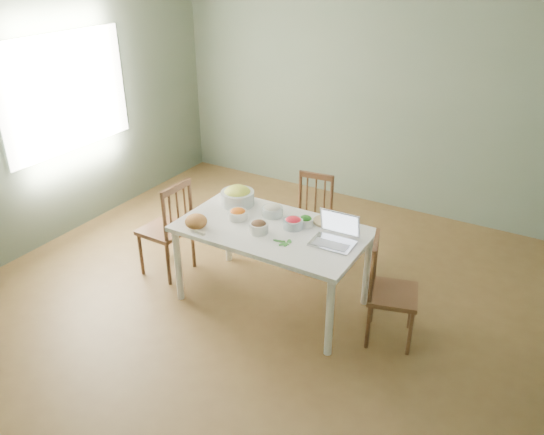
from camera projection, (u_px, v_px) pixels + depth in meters
The scene contains 19 objects.
floor at pixel (257, 299), 4.88m from camera, with size 5.00×5.00×0.00m, color brown.
wall_back at pixel (370, 92), 6.18m from camera, with size 5.00×0.00×2.70m, color slate.
wall_left at pixel (44, 114), 5.39m from camera, with size 0.00×5.00×2.70m, color slate.
window_left at pixel (66, 93), 5.54m from camera, with size 0.04×1.60×1.20m, color white.
dining_table at pixel (272, 265), 4.70m from camera, with size 1.59×0.89×0.74m, color white, non-canonical shape.
chair_far at pixel (309, 220), 5.32m from camera, with size 0.39×0.37×0.87m, color #39200E, non-canonical shape.
chair_left at pixel (165, 227), 5.10m from camera, with size 0.42×0.40×0.96m, color #39200E, non-canonical shape.
chair_right at pixel (393, 292), 4.21m from camera, with size 0.40×0.38×0.90m, color #39200E, non-canonical shape.
bread_boule at pixel (196, 221), 4.50m from camera, with size 0.19×0.19×0.12m, color #CD7C3D.
butter_stick at pixel (200, 232), 4.43m from camera, with size 0.10×0.03×0.03m, color white.
bowl_squash at pixel (238, 196), 4.89m from camera, with size 0.30×0.30×0.18m, color yellow, non-canonical shape.
bowl_carrot at pixel (238, 214), 4.66m from camera, with size 0.17×0.17×0.09m, color #D44700, non-canonical shape.
bowl_onion at pixel (272, 210), 4.71m from camera, with size 0.19×0.19×0.10m, color silver, non-canonical shape.
bowl_mushroom at pixel (259, 227), 4.44m from camera, with size 0.16×0.16×0.10m, color #391C0C, non-canonical shape.
bowl_redpep at pixel (293, 223), 4.51m from camera, with size 0.17×0.17×0.10m, color #E72846, non-canonical shape.
bowl_broccoli at pixel (305, 221), 4.55m from camera, with size 0.14×0.14×0.09m, color #10440D, non-canonical shape.
flatbread at pixel (326, 221), 4.62m from camera, with size 0.22×0.22×0.02m, color tan.
basil_bunch at pixel (282, 241), 4.31m from camera, with size 0.18×0.18×0.02m, color #16641A, non-canonical shape.
laptop at pixel (333, 231), 4.23m from camera, with size 0.34×0.29×0.23m, color silver, non-canonical shape.
Camera 1 is at (2.14, -3.38, 2.89)m, focal length 35.52 mm.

